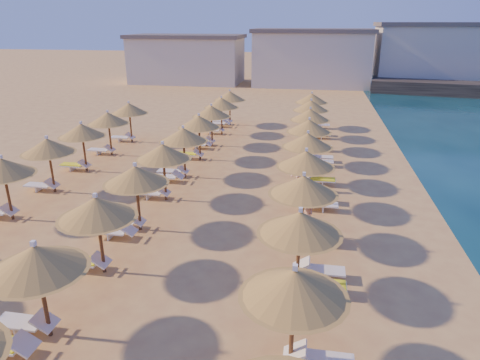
% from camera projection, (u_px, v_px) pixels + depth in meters
% --- Properties ---
extents(ground, '(220.00, 220.00, 0.00)m').
position_uv_depth(ground, '(202.00, 245.00, 16.77)').
color(ground, tan).
rests_on(ground, ground).
extents(hotel_blocks, '(48.88, 10.49, 8.10)m').
position_uv_depth(hotel_blocks, '(318.00, 57.00, 57.56)').
color(hotel_blocks, beige).
rests_on(hotel_blocks, ground).
extents(parasol_row_east, '(2.68, 38.62, 2.97)m').
position_uv_depth(parasol_row_east, '(305.00, 172.00, 17.60)').
color(parasol_row_east, brown).
rests_on(parasol_row_east, ground).
extents(parasol_row_west, '(2.68, 38.62, 2.97)m').
position_uv_depth(parasol_row_west, '(151.00, 163.00, 18.67)').
color(parasol_row_west, brown).
rests_on(parasol_row_west, ground).
extents(parasol_row_inland, '(2.68, 25.55, 2.97)m').
position_uv_depth(parasol_row_inland, '(27.00, 157.00, 19.62)').
color(parasol_row_inland, brown).
rests_on(parasol_row_inland, ground).
extents(loungers, '(15.81, 36.57, 0.66)m').
position_uv_depth(loungers, '(184.00, 211.00, 18.95)').
color(loungers, white).
rests_on(loungers, ground).
extents(beachgoer_a, '(0.69, 0.81, 1.89)m').
position_uv_depth(beachgoer_a, '(308.00, 217.00, 16.93)').
color(beachgoer_a, tan).
rests_on(beachgoer_a, ground).
extents(beachgoer_b, '(0.73, 0.88, 1.66)m').
position_uv_depth(beachgoer_b, '(297.00, 176.00, 21.80)').
color(beachgoer_b, tan).
rests_on(beachgoer_b, ground).
extents(beachgoer_c, '(1.21, 0.92, 1.91)m').
position_uv_depth(beachgoer_c, '(304.00, 166.00, 22.89)').
color(beachgoer_c, tan).
rests_on(beachgoer_c, ground).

